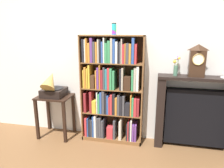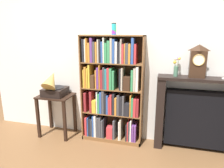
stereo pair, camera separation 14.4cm
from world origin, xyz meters
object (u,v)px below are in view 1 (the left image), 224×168
bookshelf (111,91)px  flower_vase (176,65)px  gramophone (52,87)px  fireplace_mantel (195,114)px  side_table_left (55,107)px  mantel_clock (197,61)px  cup_stack (114,29)px

bookshelf → flower_vase: size_ratio=6.08×
gramophone → fireplace_mantel: (2.25, 0.15, -0.33)m
side_table_left → mantel_clock: 2.35m
bookshelf → cup_stack: 0.96m
bookshelf → side_table_left: bookshelf is taller
side_table_left → gramophone: gramophone is taller
bookshelf → gramophone: 0.96m
side_table_left → fireplace_mantel: 2.25m
fireplace_mantel → bookshelf: bearing=-178.2°
gramophone → mantel_clock: size_ratio=1.02×
cup_stack → fireplace_mantel: 1.76m
bookshelf → side_table_left: 1.01m
fireplace_mantel → flower_vase: 0.80m
cup_stack → mantel_clock: (1.19, 0.02, -0.43)m
gramophone → mantel_clock: 2.25m
cup_stack → side_table_left: cup_stack is taller
side_table_left → gramophone: bearing=-90.0°
bookshelf → flower_vase: bearing=1.4°
bookshelf → side_table_left: bearing=-176.0°
bookshelf → gramophone: bearing=-173.2°
fireplace_mantel → flower_vase: (-0.34, -0.02, 0.73)m
cup_stack → flower_vase: bearing=1.8°
mantel_clock → bookshelf: bearing=-179.4°
bookshelf → side_table_left: size_ratio=2.39×
mantel_clock → flower_vase: (-0.28, 0.01, -0.08)m
side_table_left → mantel_clock: (2.19, 0.08, 0.84)m
bookshelf → flower_vase: 1.06m
side_table_left → gramophone: (0.00, -0.05, 0.36)m
cup_stack → gramophone: 1.35m
bookshelf → cup_stack: size_ratio=10.02×
mantel_clock → flower_vase: size_ratio=1.62×
bookshelf → gramophone: size_ratio=3.65×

